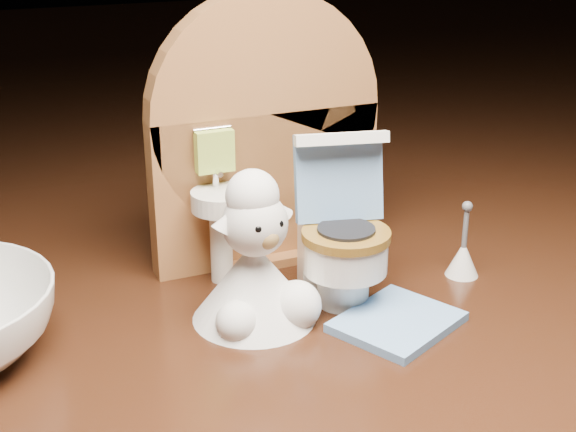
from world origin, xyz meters
TOP-DOWN VIEW (x-y plane):
  - backdrop_panel at (-0.00, 0.06)m, footprint 0.13×0.05m
  - toy_toilet at (0.02, 0.01)m, footprint 0.05×0.06m
  - bath_mat at (0.03, -0.03)m, footprint 0.07×0.07m
  - toilet_brush at (0.09, 0.00)m, footprint 0.02×0.02m
  - plush_lamb at (-0.03, -0.00)m, footprint 0.06×0.06m

SIDE VIEW (x-z plane):
  - bath_mat at x=0.03m, z-range 0.00..0.00m
  - toilet_brush at x=0.09m, z-range -0.01..0.03m
  - plush_lamb at x=-0.03m, z-range -0.01..0.07m
  - toy_toilet at x=0.02m, z-range -0.01..0.08m
  - backdrop_panel at x=0.00m, z-range -0.01..0.14m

